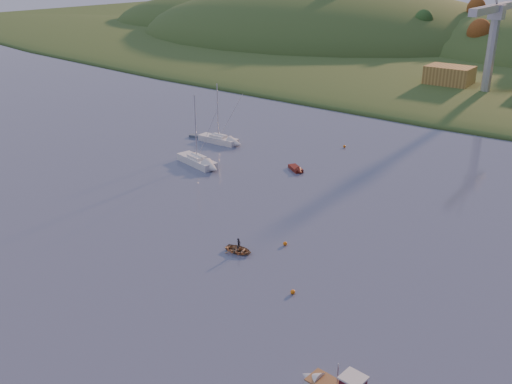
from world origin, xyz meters
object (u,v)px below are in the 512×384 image
Objects in this scene: canoe at (239,250)px; grey_dinghy at (199,136)px; sailboat_far at (197,160)px; red_tender at (297,170)px; sailboat_near at (218,139)px.

grey_dinghy reaches higher than canoe.
red_tender is at bearing 38.57° from sailboat_far.
canoe is 1.00× the size of grey_dinghy.
sailboat_far reaches higher than sailboat_near.
sailboat_far reaches higher than canoe.
grey_dinghy is at bearing -156.48° from red_tender.
sailboat_far is at bearing -121.20° from red_tender.
red_tender is at bearing -26.17° from grey_dinghy.
sailboat_near is at bearing -158.35° from red_tender.
sailboat_near is 2.77× the size of red_tender.
red_tender is at bearing 12.62° from canoe.
sailboat_near is 21.09m from red_tender.
sailboat_near is 43.81m from canoe.
red_tender reaches higher than grey_dinghy.
grey_dinghy is (-35.15, 32.01, -0.11)m from canoe.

